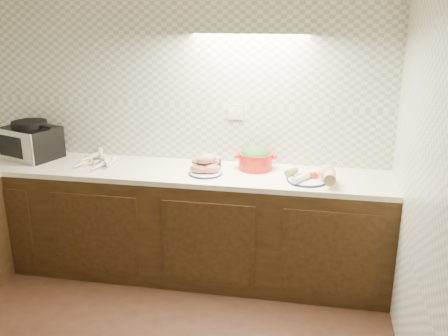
% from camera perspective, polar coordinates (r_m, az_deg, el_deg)
% --- Properties ---
extents(room, '(3.60, 3.60, 2.60)m').
position_cam_1_polar(room, '(2.46, -18.63, 5.40)').
color(room, black).
rests_on(room, ground).
extents(counter, '(3.60, 3.60, 0.90)m').
position_cam_1_polar(counter, '(3.74, -21.08, -9.90)').
color(counter, black).
rests_on(counter, ground).
extents(toaster_oven, '(0.53, 0.47, 0.31)m').
position_cam_1_polar(toaster_oven, '(4.50, -21.23, 2.90)').
color(toaster_oven, black).
rests_on(toaster_oven, counter).
extents(parsnip_pile, '(0.43, 0.42, 0.08)m').
position_cam_1_polar(parsnip_pile, '(4.15, -14.11, 0.74)').
color(parsnip_pile, beige).
rests_on(parsnip_pile, counter).
extents(sweet_potato_plate, '(0.26, 0.26, 0.16)m').
position_cam_1_polar(sweet_potato_plate, '(3.81, -2.12, 0.22)').
color(sweet_potato_plate, '#13133B').
rests_on(sweet_potato_plate, counter).
extents(onion_bowl, '(0.15, 0.15, 0.12)m').
position_cam_1_polar(onion_bowl, '(3.98, -1.44, 0.70)').
color(onion_bowl, black).
rests_on(onion_bowl, counter).
extents(dutch_oven, '(0.34, 0.30, 0.19)m').
position_cam_1_polar(dutch_oven, '(3.92, 3.63, 1.14)').
color(dutch_oven, '#AD1914').
rests_on(dutch_oven, counter).
extents(veg_plate, '(0.40, 0.30, 0.14)m').
position_cam_1_polar(veg_plate, '(3.70, 10.48, -0.83)').
color(veg_plate, '#13133B').
rests_on(veg_plate, counter).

